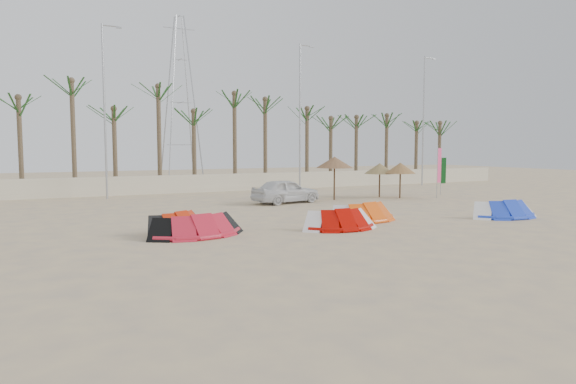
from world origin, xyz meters
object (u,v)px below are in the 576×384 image
kite_blue (500,208)px  kite_orange (361,211)px  kite_red_mid (195,224)px  parasol_right (380,168)px  parasol_mid (400,168)px  car (286,191)px  kite_red_right (337,218)px  parasol_left (334,162)px  kite_red_left (178,222)px

kite_blue → kite_orange: bearing=162.1°
kite_red_mid → parasol_right: size_ratio=1.72×
parasol_right → kite_blue: bearing=-94.1°
kite_red_mid → parasol_mid: 17.74m
parasol_mid → car: 8.05m
parasol_mid → car: size_ratio=0.55×
kite_red_right → parasol_left: parasol_left is taller
kite_orange → parasol_right: (7.27, 8.42, 1.48)m
kite_blue → parasol_left: parasol_left is taller
kite_red_left → parasol_left: parasol_left is taller
kite_red_right → kite_blue: 8.82m
parasol_mid → parasol_right: size_ratio=1.03×
kite_red_right → car: car is taller
kite_orange → parasol_left: (3.58, 8.13, 1.94)m
parasol_left → parasol_right: (3.69, 0.28, -0.46)m
kite_red_mid → kite_orange: same height
kite_red_left → parasol_left: bearing=33.0°
kite_red_left → kite_blue: bearing=-9.7°
kite_red_left → kite_red_mid: 1.03m
kite_blue → parasol_left: size_ratio=1.30×
parasol_right → parasol_mid: bearing=-59.0°
parasol_mid → parasol_right: (-0.73, 1.22, -0.06)m
kite_red_left → kite_blue: 15.04m
kite_red_mid → kite_blue: size_ratio=1.10×
kite_red_left → kite_orange: 8.32m
kite_red_left → kite_orange: (8.31, -0.42, 0.01)m
kite_red_mid → parasol_left: (11.48, 8.65, 1.94)m
kite_orange → kite_blue: size_ratio=1.06×
parasol_left → car: 3.88m
kite_red_right → parasol_left: 11.53m
kite_red_mid → parasol_mid: bearing=25.9°
kite_red_left → parasol_right: parasol_right is taller
kite_blue → parasol_mid: parasol_mid is taller
parasol_mid → kite_red_mid: bearing=-154.1°
parasol_mid → car: bearing=174.9°
kite_red_right → kite_orange: 2.79m
kite_blue → kite_red_left: bearing=170.3°
kite_red_left → parasol_right: (15.58, 7.99, 1.48)m
parasol_right → kite_red_right: bearing=-133.7°
kite_blue → parasol_left: 10.82m
kite_red_mid → kite_blue: 14.49m
kite_blue → parasol_right: parasol_right is taller
parasol_left → parasol_mid: 4.53m
kite_red_right → kite_orange: size_ratio=0.85×
kite_blue → car: car is taller
parasol_mid → kite_red_right: bearing=-139.5°
kite_red_right → kite_red_left: bearing=161.5°
kite_red_mid → parasol_right: 17.66m
kite_red_mid → kite_red_left: bearing=113.8°
kite_red_right → parasol_right: (9.57, 10.00, 1.48)m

